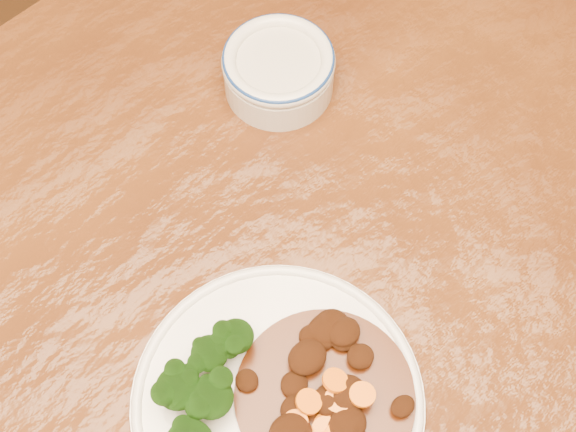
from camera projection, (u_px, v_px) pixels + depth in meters
dinner_plate at (278, 401)px, 0.63m from camera, size 0.23×0.23×0.01m
broccoli_florets at (201, 393)px, 0.61m from camera, size 0.11×0.08×0.04m
mince_stew at (324, 388)px, 0.62m from camera, size 0.14×0.14×0.03m
dip_bowl at (279, 70)px, 0.75m from camera, size 0.11×0.11×0.05m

